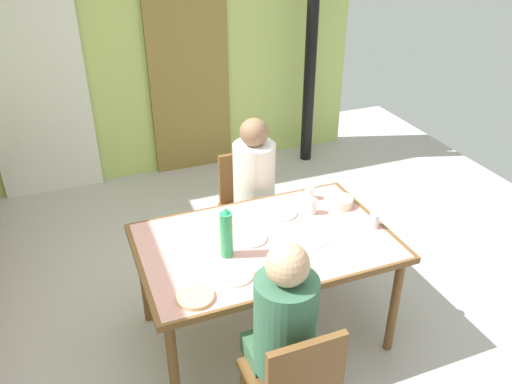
# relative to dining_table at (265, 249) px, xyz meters

# --- Properties ---
(ground_plane) EXTENTS (6.68, 6.68, 0.00)m
(ground_plane) POSITION_rel_dining_table_xyz_m (-0.23, 0.07, -0.67)
(ground_plane) COLOR #BAB4B1
(wall_back) EXTENTS (4.46, 0.10, 2.88)m
(wall_back) POSITION_rel_dining_table_xyz_m (-0.23, 2.64, 0.77)
(wall_back) COLOR #B9CF6B
(wall_back) RESTS_ON ground_plane
(door_wooden) EXTENTS (0.80, 0.05, 2.00)m
(door_wooden) POSITION_rel_dining_table_xyz_m (0.24, 2.56, 0.33)
(door_wooden) COLOR olive
(door_wooden) RESTS_ON ground_plane
(stove_pipe_column) EXTENTS (0.12, 0.12, 2.88)m
(stove_pipe_column) POSITION_rel_dining_table_xyz_m (1.43, 2.29, 0.77)
(stove_pipe_column) COLOR black
(stove_pipe_column) RESTS_ON ground_plane
(curtain_panel) EXTENTS (0.90, 0.03, 2.42)m
(curtain_panel) POSITION_rel_dining_table_xyz_m (-1.17, 2.54, 0.54)
(curtain_panel) COLOR white
(curtain_panel) RESTS_ON ground_plane
(dining_table) EXTENTS (1.51, 0.96, 0.74)m
(dining_table) POSITION_rel_dining_table_xyz_m (0.00, 0.00, 0.00)
(dining_table) COLOR brown
(dining_table) RESTS_ON ground_plane
(chair_near_diner) EXTENTS (0.40, 0.40, 0.87)m
(chair_near_diner) POSITION_rel_dining_table_xyz_m (-0.19, -0.83, -0.18)
(chair_near_diner) COLOR brown
(chair_near_diner) RESTS_ON ground_plane
(chair_far_diner) EXTENTS (0.40, 0.40, 0.87)m
(chair_far_diner) POSITION_rel_dining_table_xyz_m (0.21, 0.83, -0.18)
(chair_far_diner) COLOR brown
(chair_far_diner) RESTS_ON ground_plane
(person_near_diner) EXTENTS (0.30, 0.37, 0.77)m
(person_near_diner) POSITION_rel_dining_table_xyz_m (-0.19, -0.70, 0.11)
(person_near_diner) COLOR #3B6143
(person_near_diner) RESTS_ON ground_plane
(person_far_diner) EXTENTS (0.30, 0.37, 0.77)m
(person_far_diner) POSITION_rel_dining_table_xyz_m (0.21, 0.70, 0.11)
(person_far_diner) COLOR silver
(person_far_diner) RESTS_ON ground_plane
(water_bottle_green_near) EXTENTS (0.07, 0.07, 0.31)m
(water_bottle_green_near) POSITION_rel_dining_table_xyz_m (-0.26, -0.05, 0.21)
(water_bottle_green_near) COLOR #31995D
(water_bottle_green_near) RESTS_ON dining_table
(serving_bowl_center) EXTENTS (0.17, 0.17, 0.05)m
(serving_bowl_center) POSITION_rel_dining_table_xyz_m (0.61, 0.19, 0.09)
(serving_bowl_center) COLOR #ECE9C2
(serving_bowl_center) RESTS_ON dining_table
(dinner_plate_near_left) EXTENTS (0.20, 0.20, 0.01)m
(dinner_plate_near_left) POSITION_rel_dining_table_xyz_m (-0.08, 0.04, 0.07)
(dinner_plate_near_left) COLOR white
(dinner_plate_near_left) RESTS_ON dining_table
(dinner_plate_near_right) EXTENTS (0.22, 0.22, 0.01)m
(dinner_plate_near_right) POSITION_rel_dining_table_xyz_m (0.20, 0.25, 0.07)
(dinner_plate_near_right) COLOR white
(dinner_plate_near_right) RESTS_ON dining_table
(dinner_plate_far_center) EXTENTS (0.22, 0.22, 0.01)m
(dinner_plate_far_center) POSITION_rel_dining_table_xyz_m (-0.28, -0.24, 0.07)
(dinner_plate_far_center) COLOR white
(dinner_plate_far_center) RESTS_ON dining_table
(drinking_glass_by_near_diner) EXTENTS (0.06, 0.06, 0.10)m
(drinking_glass_by_near_diner) POSITION_rel_dining_table_xyz_m (0.39, 0.18, 0.12)
(drinking_glass_by_near_diner) COLOR silver
(drinking_glass_by_near_diner) RESTS_ON dining_table
(drinking_glass_by_far_diner) EXTENTS (0.06, 0.06, 0.09)m
(drinking_glass_by_far_diner) POSITION_rel_dining_table_xyz_m (0.68, -0.11, 0.11)
(drinking_glass_by_far_diner) COLOR silver
(drinking_glass_by_far_diner) RESTS_ON dining_table
(drinking_glass_spare_center) EXTENTS (0.06, 0.06, 0.09)m
(drinking_glass_spare_center) POSITION_rel_dining_table_xyz_m (0.46, 0.35, 0.11)
(drinking_glass_spare_center) COLOR silver
(drinking_glass_spare_center) RESTS_ON dining_table
(bread_plate_sliced) EXTENTS (0.19, 0.19, 0.02)m
(bread_plate_sliced) POSITION_rel_dining_table_xyz_m (-0.53, -0.35, 0.08)
(bread_plate_sliced) COLOR #DBB77A
(bread_plate_sliced) RESTS_ON dining_table
(cutlery_knife_near) EXTENTS (0.10, 0.13, 0.00)m
(cutlery_knife_near) POSITION_rel_dining_table_xyz_m (0.09, -0.34, 0.07)
(cutlery_knife_near) COLOR silver
(cutlery_knife_near) RESTS_ON dining_table
(cutlery_fork_near) EXTENTS (0.14, 0.08, 0.00)m
(cutlery_fork_near) POSITION_rel_dining_table_xyz_m (0.32, -0.16, 0.07)
(cutlery_fork_near) COLOR silver
(cutlery_fork_near) RESTS_ON dining_table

